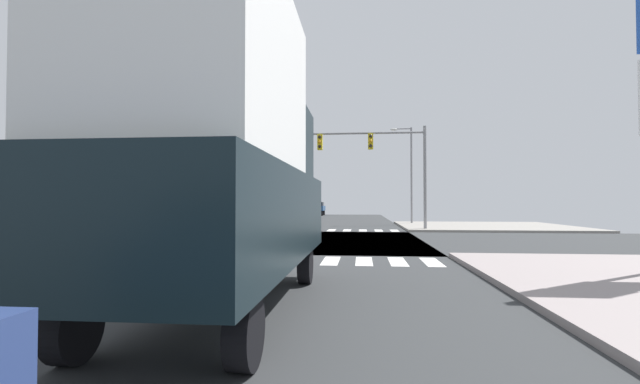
# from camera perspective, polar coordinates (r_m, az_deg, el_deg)

# --- Properties ---
(ground) EXTENTS (90.00, 90.00, 0.05)m
(ground) POSITION_cam_1_polar(r_m,az_deg,el_deg) (20.89, -6.09, -6.34)
(ground) COLOR #313335
(sidewalk_corner_ne) EXTENTS (12.00, 12.00, 0.14)m
(sidewalk_corner_ne) POSITION_cam_1_polar(r_m,az_deg,el_deg) (33.60, 20.79, -4.24)
(sidewalk_corner_ne) COLOR gray
(sidewalk_corner_ne) RESTS_ON ground
(sidewalk_corner_nw) EXTENTS (12.00, 12.00, 0.14)m
(sidewalk_corner_nw) POSITION_cam_1_polar(r_m,az_deg,el_deg) (36.70, -22.45, -3.98)
(sidewalk_corner_nw) COLOR gray
(sidewalk_corner_nw) RESTS_ON ground
(crosswalk_near) EXTENTS (13.50, 2.00, 0.01)m
(crosswalk_near) POSITION_cam_1_polar(r_m,az_deg,el_deg) (13.93, -13.24, -8.65)
(crosswalk_near) COLOR white
(crosswalk_near) RESTS_ON ground
(crosswalk_far) EXTENTS (13.50, 2.00, 0.01)m
(crosswalk_far) POSITION_cam_1_polar(r_m,az_deg,el_deg) (28.09, -3.58, -5.03)
(crosswalk_far) COLOR white
(crosswalk_far) RESTS_ON ground
(traffic_signal_mast) EXTENTS (7.73, 0.55, 6.67)m
(traffic_signal_mast) POSITION_cam_1_polar(r_m,az_deg,el_deg) (28.03, 7.64, 5.13)
(traffic_signal_mast) COLOR gray
(traffic_signal_mast) RESTS_ON ground
(street_lamp) EXTENTS (1.78, 0.32, 7.94)m
(street_lamp) POSITION_cam_1_polar(r_m,az_deg,el_deg) (35.98, 11.60, 3.35)
(street_lamp) COLOR gray
(street_lamp) RESTS_ON ground
(bank_building) EXTENTS (13.86, 10.48, 4.93)m
(bank_building) POSITION_cam_1_polar(r_m,az_deg,el_deg) (39.15, -25.88, -0.27)
(bank_building) COLOR slate
(bank_building) RESTS_ON ground
(sedan_trailing_6) EXTENTS (1.80, 4.30, 1.88)m
(sedan_trailing_6) POSITION_cam_1_polar(r_m,az_deg,el_deg) (61.08, -0.28, -2.06)
(sedan_trailing_6) COLOR black
(sedan_trailing_6) RESTS_ON ground
(sedan_middle_7) EXTENTS (1.80, 4.30, 1.88)m
(sedan_middle_7) POSITION_cam_1_polar(r_m,az_deg,el_deg) (38.54, -8.26, -2.39)
(sedan_middle_7) COLOR black
(sedan_middle_7) RESTS_ON ground
(box_truck_outer_1) EXTENTS (2.40, 7.20, 4.85)m
(box_truck_outer_1) POSITION_cam_1_polar(r_m,az_deg,el_deg) (7.07, -12.57, 5.14)
(box_truck_outer_1) COLOR black
(box_truck_outer_1) RESTS_ON ground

